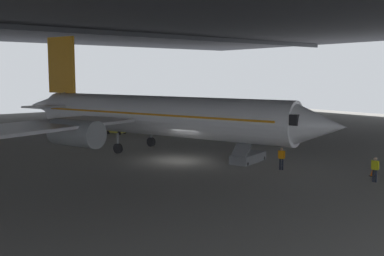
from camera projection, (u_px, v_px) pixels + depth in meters
name	position (u px, v px, depth m)	size (l,w,h in m)	color
ground_plane	(180.00, 160.00, 37.52)	(110.00, 110.00, 0.00)	gray
hangar_structure	(99.00, 7.00, 46.65)	(121.00, 99.00, 14.58)	#4C4F54
airplane_main	(151.00, 115.00, 41.34)	(33.40, 33.70, 10.91)	white
boarding_stairs	(248.00, 153.00, 36.80)	(4.32, 2.62, 4.54)	slate
crew_worker_near_nose	(375.00, 168.00, 29.79)	(0.25, 0.55, 1.67)	#232838
crew_worker_by_stairs	(281.00, 157.00, 33.65)	(0.32, 0.53, 1.68)	#232838
traffic_cone_orange	(373.00, 172.00, 31.59)	(0.36, 0.36, 0.60)	black
baggage_tug	(116.00, 130.00, 53.95)	(2.11, 2.51, 0.90)	yellow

